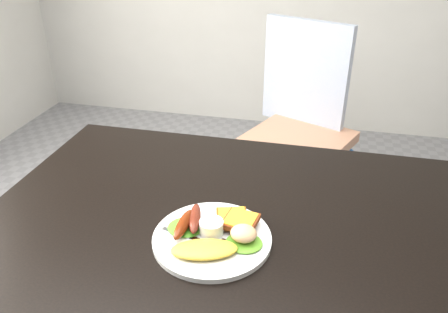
{
  "coord_description": "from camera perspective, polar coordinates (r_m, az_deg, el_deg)",
  "views": [
    {
      "loc": [
        0.18,
        -0.86,
        1.39
      ],
      "look_at": [
        -0.02,
        0.01,
        0.9
      ],
      "focal_mm": 35.0,
      "sensor_mm": 36.0,
      "label": 1
    }
  ],
  "objects": [
    {
      "name": "dining_table",
      "position": [
        1.1,
        0.88,
        -8.14
      ],
      "size": [
        1.2,
        0.8,
        0.04
      ],
      "primitive_type": "cube",
      "color": "black",
      "rests_on": "ground"
    },
    {
      "name": "dining_chair",
      "position": [
        2.12,
        9.59,
        2.05
      ],
      "size": [
        0.58,
        0.58,
        0.05
      ],
      "primitive_type": "cube",
      "rotation": [
        0.0,
        0.0,
        -0.42
      ],
      "color": "tan",
      "rests_on": "ground"
    },
    {
      "name": "sausage_b",
      "position": [
        1.01,
        -3.82,
        -8.03
      ],
      "size": [
        0.05,
        0.11,
        0.03
      ],
      "primitive_type": "ellipsoid",
      "rotation": [
        0.0,
        0.0,
        0.21
      ],
      "color": "brown",
      "rests_on": "lettuce_left"
    },
    {
      "name": "lettuce_right",
      "position": [
        0.97,
        2.64,
        -11.18
      ],
      "size": [
        0.09,
        0.08,
        0.01
      ],
      "primitive_type": "ellipsoid",
      "rotation": [
        0.0,
        0.0,
        -0.07
      ],
      "color": "#3A881E",
      "rests_on": "plate"
    },
    {
      "name": "potato_salad",
      "position": [
        0.96,
        2.57,
        -10.0
      ],
      "size": [
        0.07,
        0.06,
        0.03
      ],
      "primitive_type": "ellipsoid",
      "rotation": [
        0.0,
        0.0,
        -0.18
      ],
      "color": "#F4F6B3",
      "rests_on": "lettuce_right"
    },
    {
      "name": "lettuce_left",
      "position": [
        1.02,
        -5.04,
        -9.17
      ],
      "size": [
        0.09,
        0.08,
        0.01
      ],
      "primitive_type": "ellipsoid",
      "rotation": [
        0.0,
        0.0,
        0.12
      ],
      "color": "#3A901A",
      "rests_on": "plate"
    },
    {
      "name": "person",
      "position": [
        1.72,
        18.25,
        3.15
      ],
      "size": [
        0.54,
        0.41,
        1.37
      ],
      "primitive_type": "imported",
      "rotation": [
        0.0,
        0.0,
        2.97
      ],
      "color": "navy",
      "rests_on": "ground"
    },
    {
      "name": "toast_a",
      "position": [
        1.04,
        1.06,
        -8.0
      ],
      "size": [
        0.09,
        0.09,
        0.01
      ],
      "primitive_type": "cube",
      "rotation": [
        0.0,
        0.0,
        0.29
      ],
      "color": "#8C6316",
      "rests_on": "plate"
    },
    {
      "name": "ramekin",
      "position": [
        0.99,
        -1.66,
        -9.22
      ],
      "size": [
        0.07,
        0.07,
        0.03
      ],
      "primitive_type": "cylinder",
      "rotation": [
        0.0,
        0.0,
        -0.28
      ],
      "color": "white",
      "rests_on": "plate"
    },
    {
      "name": "sausage_a",
      "position": [
        1.0,
        -5.32,
        -8.8
      ],
      "size": [
        0.03,
        0.11,
        0.03
      ],
      "primitive_type": "ellipsoid",
      "rotation": [
        0.0,
        0.0,
        -0.03
      ],
      "color": "maroon",
      "rests_on": "lettuce_left"
    },
    {
      "name": "toast_b",
      "position": [
        1.0,
        2.19,
        -8.44
      ],
      "size": [
        0.08,
        0.08,
        0.01
      ],
      "primitive_type": "cube",
      "rotation": [
        0.0,
        0.0,
        -0.17
      ],
      "color": "brown",
      "rests_on": "toast_a"
    },
    {
      "name": "plate",
      "position": [
        1.0,
        -1.57,
        -10.66
      ],
      "size": [
        0.27,
        0.27,
        0.01
      ],
      "primitive_type": "cylinder",
      "color": "white",
      "rests_on": "dining_table"
    },
    {
      "name": "omelette",
      "position": [
        0.94,
        -2.6,
        -12.02
      ],
      "size": [
        0.16,
        0.11,
        0.02
      ],
      "primitive_type": "ellipsoid",
      "rotation": [
        0.0,
        0.0,
        0.28
      ],
      "color": "gold",
      "rests_on": "plate"
    },
    {
      "name": "fork",
      "position": [
        0.99,
        -4.57,
        -10.46
      ],
      "size": [
        0.14,
        0.04,
        0.0
      ],
      "primitive_type": "cube",
      "rotation": [
        0.0,
        0.0,
        -0.24
      ],
      "color": "#ADAFB7",
      "rests_on": "plate"
    }
  ]
}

